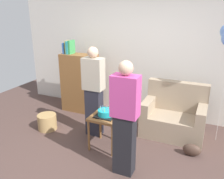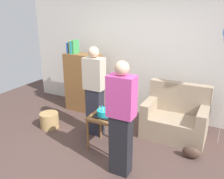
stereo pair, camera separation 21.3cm
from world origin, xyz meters
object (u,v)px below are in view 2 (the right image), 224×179
Objects in this scene: person_blowing_candles at (95,91)px; person_holding_cake at (121,119)px; couch at (175,119)px; wicker_basket at (49,120)px; bookshelf at (83,82)px; handbag at (191,152)px; birthday_cake at (105,113)px; side_table at (105,120)px.

person_blowing_candles is 1.00× the size of person_holding_cake.
couch is 3.06× the size of wicker_basket.
bookshelf is 5.68× the size of handbag.
person_blowing_candles is (-1.34, -0.60, 0.49)m from couch.
person_holding_cake is at bearing -20.47° from person_blowing_candles.
person_holding_cake is 4.53× the size of wicker_basket.
couch is 2.41m from wicker_basket.
bookshelf is 2.35m from person_holding_cake.
wicker_basket is at bearing -175.15° from handbag.
bookshelf is 0.98× the size of person_holding_cake.
person_holding_cake is at bearing -43.54° from bookshelf.
person_blowing_candles is at bearing 140.53° from birthday_cake.
person_holding_cake is 1.38m from handbag.
person_holding_cake reaches higher than handbag.
wicker_basket is 2.68m from handbag.
birthday_cake is at bearing -43.78° from bookshelf.
person_blowing_candles reaches higher than birthday_cake.
bookshelf is at bearing 155.42° from person_blowing_candles.
handbag is (1.36, 0.32, -0.52)m from birthday_cake.
person_blowing_candles and person_holding_cake have the same top height.
wicker_basket is (-2.26, -0.82, -0.19)m from couch.
bookshelf reaches higher than couch.
wicker_basket is at bearing -96.51° from bookshelf.
person_blowing_candles reaches higher than handbag.
wicker_basket is (-0.92, -0.22, -0.68)m from person_blowing_candles.
person_blowing_candles is (-0.38, 0.32, 0.21)m from birthday_cake.
side_table is 0.35× the size of person_holding_cake.
wicker_basket reaches higher than handbag.
person_holding_cake is (-0.44, -1.39, 0.49)m from couch.
side_table is 1.45m from handbag.
birthday_cake is (1.19, -1.14, -0.05)m from bookshelf.
couch is 3.44× the size of birthday_cake.
handbag is (2.67, 0.23, -0.05)m from wicker_basket.
birthday_cake reaches higher than wicker_basket.
birthday_cake is at bearing -147.50° from side_table.
couch is at bearing 124.64° from handbag.
person_holding_cake reaches higher than couch.
birthday_cake is 1.14× the size of handbag.
person_holding_cake is 5.82× the size of handbag.
wicker_basket is 1.29× the size of handbag.
couch is at bearing -6.03° from bookshelf.
side_table is at bearing -166.66° from handbag.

